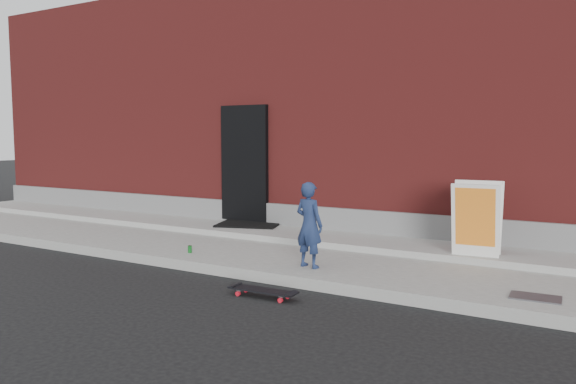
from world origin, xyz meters
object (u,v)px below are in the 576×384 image
Objects in this scene: child at (309,225)px; skateboard at (263,291)px; pizza_sign at (477,218)px; soda_can at (190,249)px.

skateboard is (-0.03, -1.10, -0.65)m from child.
pizza_sign is (1.88, 1.49, 0.05)m from child.
skateboard is 7.70× the size of soda_can.
skateboard is at bearing -126.49° from pizza_sign.
pizza_sign is at bearing 53.51° from skateboard.
skateboard is 0.81× the size of pizza_sign.
pizza_sign reaches higher than skateboard.
pizza_sign is at bearing 22.04° from soda_can.
child is at bearing -141.58° from pizza_sign.
skateboard is at bearing -26.90° from soda_can.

